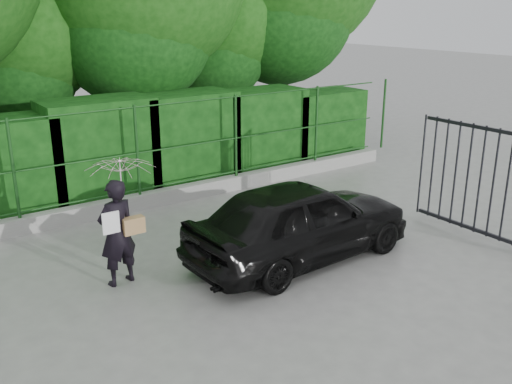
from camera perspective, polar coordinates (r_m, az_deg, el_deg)
ground at (r=7.93m, az=-0.54°, el=-11.33°), size 80.00×80.00×0.00m
kerb at (r=11.54m, az=-13.29°, el=-1.30°), size 14.00×0.25×0.30m
fence at (r=11.32m, az=-12.64°, el=3.93°), size 14.13×0.06×1.80m
hedge at (r=12.16m, az=-16.00°, el=3.70°), size 14.20×1.20×2.14m
gate at (r=10.21m, az=23.76°, el=1.18°), size 0.22×2.33×2.36m
woman at (r=8.35m, az=-13.36°, el=-0.89°), size 0.98×1.00×1.88m
car at (r=9.07m, az=4.47°, el=-2.83°), size 3.93×1.71×1.32m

